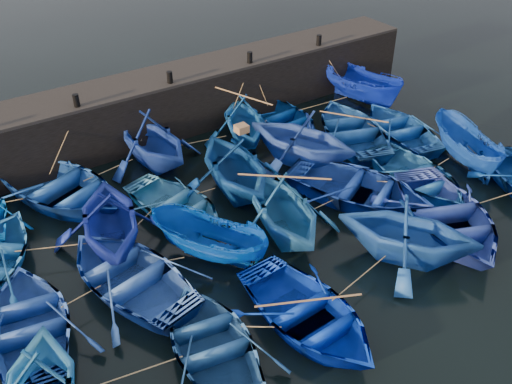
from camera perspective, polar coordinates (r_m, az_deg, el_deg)
ground at (r=18.95m, az=5.47°, el=-6.28°), size 120.00×120.00×0.00m
quay_wall at (r=25.84m, az=-9.22°, el=8.60°), size 26.00×2.50×2.50m
quay_top at (r=25.31m, az=-9.50°, el=11.27°), size 26.00×2.50×0.12m
bollard_1 at (r=23.17m, az=-17.54°, el=8.72°), size 0.24×0.24×0.50m
bollard_2 at (r=24.43m, az=-8.62°, el=11.28°), size 0.24×0.24×0.50m
bollard_3 at (r=26.25m, az=-0.63°, el=13.32°), size 0.24×0.24×0.50m
bollard_4 at (r=28.52m, az=6.31°, el=14.86°), size 0.24×0.24×0.50m
boat_1 at (r=22.18m, az=-19.05°, el=0.43°), size 6.06×6.92×1.20m
boat_2 at (r=23.25m, az=-10.40°, el=5.22°), size 4.33×4.89×2.38m
boat_3 at (r=24.64m, az=-1.25°, el=7.26°), size 4.77×5.08×2.14m
boat_4 at (r=26.23m, az=2.71°, el=7.50°), size 3.41×4.59×0.92m
boat_5 at (r=28.68m, az=10.50°, el=10.40°), size 2.32×4.90×1.83m
boat_7 at (r=19.05m, az=-14.40°, el=-2.55°), size 5.07×5.48×2.39m
boat_8 at (r=20.57m, az=-8.07°, el=-1.19°), size 4.23×5.06×0.90m
boat_9 at (r=21.06m, az=-2.09°, el=2.77°), size 4.81×5.37×2.53m
boat_10 at (r=22.99m, az=4.60°, el=5.49°), size 5.61×5.94×2.47m
boat_11 at (r=25.37m, az=9.62°, el=6.27°), size 5.38×6.29×1.10m
boat_12 at (r=26.00m, az=14.26°, el=6.24°), size 4.30×5.33×0.98m
boat_13 at (r=17.23m, az=-21.71°, el=-12.00°), size 4.17×5.28×0.99m
boat_14 at (r=17.79m, az=-12.58°, el=-8.03°), size 4.83×5.93×1.08m
boat_15 at (r=18.23m, az=-4.75°, el=-4.94°), size 3.50×4.21×1.56m
boat_16 at (r=18.95m, az=2.75°, el=-1.55°), size 4.77×5.25×2.38m
boat_17 at (r=21.31m, az=10.26°, el=0.37°), size 5.99×6.68×1.14m
boat_18 at (r=22.65m, az=15.79°, el=1.54°), size 3.83×5.08×1.00m
boat_19 at (r=24.62m, az=20.17°, el=4.28°), size 2.78×4.43×1.61m
boat_21 at (r=15.65m, az=-4.33°, el=-14.83°), size 3.95×4.99×0.93m
boat_22 at (r=16.31m, az=5.18°, el=-12.09°), size 3.81×5.13×1.02m
boat_23 at (r=18.59m, az=15.01°, el=-3.71°), size 5.78×5.93×2.38m
boat_24 at (r=20.63m, az=18.56°, el=-2.26°), size 5.97×6.85×1.19m
wooden_crate at (r=20.51m, az=-1.45°, el=6.36°), size 0.44×0.41×0.27m
mooring_ropes at (r=21.73m, az=-2.18°, el=2.63°), size 17.90×11.93×2.10m
loose_oars at (r=20.63m, az=4.20°, el=3.33°), size 10.67×12.09×1.42m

